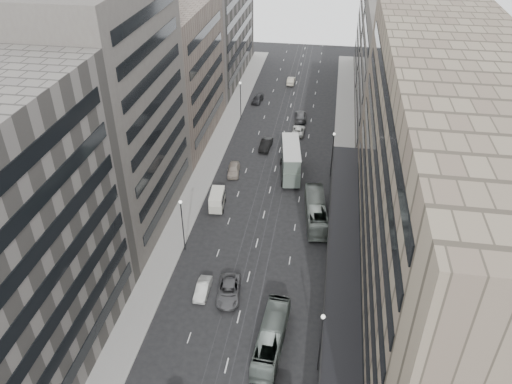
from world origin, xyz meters
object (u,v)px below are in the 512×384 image
Objects in this scene: panel_van at (217,200)px; double_decker at (291,160)px; bus_far at (316,211)px; sedan_2 at (229,291)px; bus_near at (271,337)px; sedan_1 at (203,289)px.

double_decker is at bearing 43.45° from panel_van.
panel_van is at bearing -139.44° from double_decker.
bus_far is 15.37m from panel_van.
sedan_2 is at bearing -78.05° from panel_van.
bus_near is 2.47× the size of sedan_1.
double_decker is 2.28× the size of panel_van.
bus_far is 1.12× the size of double_decker.
bus_far is 22.03m from sedan_1.
panel_van reaches higher than sedan_1.
double_decker reaches higher than sedan_1.
bus_near is 0.91× the size of bus_far.
sedan_2 is (3.30, 0.08, 0.11)m from sedan_1.
sedan_1 is (-9.56, 6.87, -0.79)m from bus_near.
double_decker is at bearing 74.33° from sedan_2.
bus_near is 24.85m from bus_far.
bus_near reaches higher than sedan_2.
panel_van is 0.78× the size of sedan_2.
bus_near reaches higher than sedan_1.
double_decker is at bearing -83.89° from bus_near.
bus_far is at bearing -7.79° from panel_van.
sedan_1 is (2.31, -18.48, -0.83)m from panel_van.
sedan_2 is (-6.26, 6.95, -0.68)m from bus_near.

